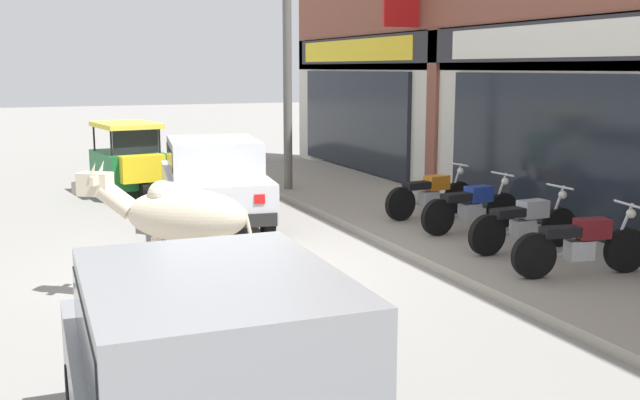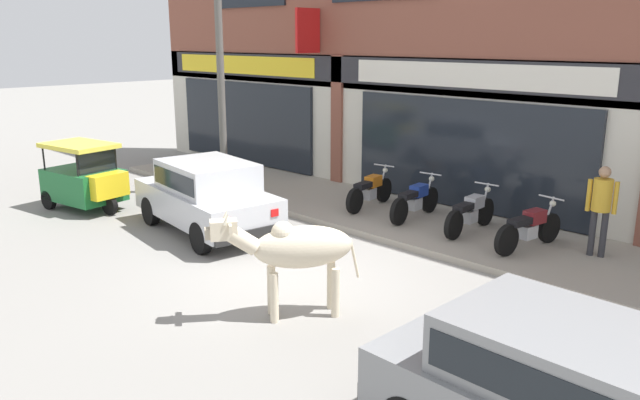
% 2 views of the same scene
% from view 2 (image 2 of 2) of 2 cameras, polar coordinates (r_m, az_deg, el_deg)
% --- Properties ---
extents(ground_plane, '(90.00, 90.00, 0.00)m').
position_cam_2_polar(ground_plane, '(10.55, -2.12, -6.66)').
color(ground_plane, gray).
extents(sidewalk, '(19.00, 2.93, 0.13)m').
position_cam_2_polar(sidewalk, '(13.18, 9.51, -2.18)').
color(sidewalk, gray).
rests_on(sidewalk, ground).
extents(shop_building, '(23.00, 1.40, 8.62)m').
position_cam_2_polar(shop_building, '(14.09, 14.40, 15.23)').
color(shop_building, brown).
rests_on(shop_building, ground).
extents(cow, '(1.41, 1.88, 1.61)m').
position_cam_2_polar(cow, '(8.64, -2.22, -4.44)').
color(cow, beige).
rests_on(cow, ground).
extents(car_0, '(3.65, 1.68, 1.46)m').
position_cam_2_polar(car_0, '(6.10, 21.45, -16.08)').
color(car_0, black).
rests_on(car_0, ground).
extents(car_1, '(3.76, 2.09, 1.46)m').
position_cam_2_polar(car_1, '(12.69, -10.32, 0.65)').
color(car_1, black).
rests_on(car_1, ground).
extents(auto_rickshaw, '(2.08, 1.41, 1.52)m').
position_cam_2_polar(auto_rickshaw, '(15.19, -20.64, 1.63)').
color(auto_rickshaw, black).
rests_on(auto_rickshaw, ground).
extents(motorcycle_0, '(0.54, 1.80, 0.88)m').
position_cam_2_polar(motorcycle_0, '(13.98, 4.59, 0.87)').
color(motorcycle_0, black).
rests_on(motorcycle_0, sidewalk).
extents(motorcycle_1, '(0.52, 1.81, 0.88)m').
position_cam_2_polar(motorcycle_1, '(13.24, 8.70, -0.05)').
color(motorcycle_1, black).
rests_on(motorcycle_1, sidewalk).
extents(motorcycle_2, '(0.52, 1.81, 0.88)m').
position_cam_2_polar(motorcycle_2, '(12.52, 13.59, -1.15)').
color(motorcycle_2, black).
rests_on(motorcycle_2, sidewalk).
extents(motorcycle_3, '(0.59, 1.80, 0.88)m').
position_cam_2_polar(motorcycle_3, '(11.81, 18.58, -2.46)').
color(motorcycle_3, black).
rests_on(motorcycle_3, sidewalk).
extents(pedestrian, '(0.49, 0.32, 1.60)m').
position_cam_2_polar(pedestrian, '(11.70, 24.35, -0.13)').
color(pedestrian, '#2D2D33').
rests_on(pedestrian, sidewalk).
extents(utility_pole, '(0.18, 0.18, 6.30)m').
position_cam_2_polar(utility_pole, '(15.49, -9.12, 12.41)').
color(utility_pole, '#595651').
rests_on(utility_pole, sidewalk).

